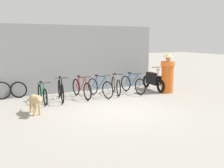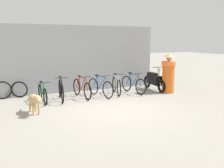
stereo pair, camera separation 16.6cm
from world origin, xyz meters
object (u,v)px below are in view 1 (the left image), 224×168
bicycle_5 (133,84)px  motorcycle (153,80)px  bicycle_1 (61,90)px  bicycle_4 (116,85)px  person_in_robes (168,73)px  bicycle_3 (100,87)px  spare_tire_right (2,91)px  spare_tire_left (19,90)px  stray_dog (35,100)px  bicycle_2 (81,89)px  bicycle_0 (42,94)px

bicycle_5 → motorcycle: bearing=90.0°
bicycle_1 → bicycle_5: bicycle_1 is taller
bicycle_4 → person_in_robes: 2.32m
bicycle_4 → bicycle_5: bearing=95.4°
bicycle_3 → person_in_robes: bearing=66.4°
bicycle_3 → bicycle_5: size_ratio=0.99×
motorcycle → spare_tire_right: 6.45m
spare_tire_left → bicycle_5: bearing=-14.9°
bicycle_4 → stray_dog: (-3.67, -1.60, 0.09)m
bicycle_1 → bicycle_4: (2.43, 0.10, -0.01)m
bicycle_3 → spare_tire_right: size_ratio=2.38×
bicycle_2 → spare_tire_left: size_ratio=2.70×
bicycle_0 → motorcycle: motorcycle is taller
motorcycle → spare_tire_left: motorcycle is taller
stray_dog → person_in_robes: 5.88m
bicycle_5 → person_in_robes: size_ratio=0.98×
motorcycle → spare_tire_left: bearing=-94.8°
stray_dog → bicycle_5: bearing=105.2°
bicycle_3 → stray_dog: size_ratio=1.34×
bicycle_2 → motorcycle: size_ratio=0.94×
person_in_robes → bicycle_0: bearing=-47.6°
bicycle_3 → motorcycle: motorcycle is taller
person_in_robes → spare_tire_left: (-5.92, 1.85, -0.53)m
bicycle_1 → spare_tire_right: bearing=-110.1°
bicycle_5 → stray_dog: 4.67m
bicycle_5 → motorcycle: 1.19m
bicycle_1 → person_in_robes: 4.63m
motorcycle → stray_dog: (-5.61, -1.60, 0.01)m
bicycle_1 → person_in_robes: bearing=91.8°
bicycle_1 → spare_tire_right: bicycle_1 is taller
spare_tire_left → bicycle_2: bearing=-25.6°
bicycle_1 → spare_tire_right: 2.31m
spare_tire_left → stray_dog: bearing=-87.4°
stray_dog → spare_tire_left: (-0.12, 2.68, -0.12)m
stray_dog → spare_tire_right: bearing=-167.5°
stray_dog → bicycle_2: bearing=124.0°
bicycle_5 → spare_tire_left: bearing=-111.6°
bicycle_2 → bicycle_3: size_ratio=1.06×
bicycle_1 → bicycle_4: bicycle_1 is taller
stray_dog → person_in_robes: (5.80, 0.83, 0.40)m
bicycle_3 → bicycle_2: bearing=-114.3°
person_in_robes → bicycle_2: bearing=-52.4°
stray_dog → spare_tire_right: spare_tire_right is taller
spare_tire_left → motorcycle: bearing=-10.6°
bicycle_1 → bicycle_4: size_ratio=1.08×
motorcycle → bicycle_3: bearing=-80.9°
bicycle_1 → bicycle_5: bearing=99.6°
person_in_robes → spare_tire_right: bearing=-56.2°
bicycle_1 → bicycle_3: bicycle_1 is taller
bicycle_0 → bicycle_5: bearing=90.7°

